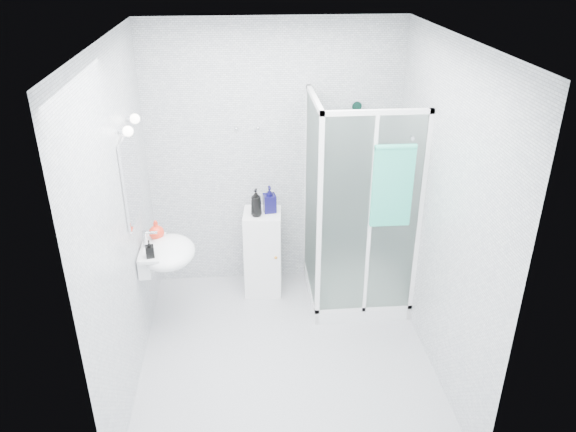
{
  "coord_description": "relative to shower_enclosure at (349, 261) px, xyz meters",
  "views": [
    {
      "loc": [
        -0.3,
        -3.74,
        3.17
      ],
      "look_at": [
        0.05,
        0.35,
        1.15
      ],
      "focal_mm": 35.0,
      "sensor_mm": 36.0,
      "label": 1
    }
  ],
  "objects": [
    {
      "name": "hand_towel",
      "position": [
        0.23,
        -0.4,
        0.95
      ],
      "size": [
        0.33,
        0.05,
        0.71
      ],
      "color": "#31B999",
      "rests_on": "shower_enclosure"
    },
    {
      "name": "soap_dispenser_orange",
      "position": [
        -1.73,
        -0.18,
        0.5
      ],
      "size": [
        0.17,
        0.17,
        0.17
      ],
      "primitive_type": "imported",
      "rotation": [
        0.0,
        0.0,
        0.38
      ],
      "color": "red",
      "rests_on": "wall_basin"
    },
    {
      "name": "storage_cabinet",
      "position": [
        -0.81,
        0.26,
        -0.02
      ],
      "size": [
        0.38,
        0.4,
        0.86
      ],
      "rotation": [
        0.0,
        0.0,
        -0.09
      ],
      "color": "white",
      "rests_on": "ground"
    },
    {
      "name": "shampoo_bottle_b",
      "position": [
        -0.73,
        0.28,
        0.54
      ],
      "size": [
        0.13,
        0.13,
        0.26
      ],
      "primitive_type": "imported",
      "rotation": [
        0.0,
        0.0,
        0.13
      ],
      "color": "#0D0A3F",
      "rests_on": "storage_cabinet"
    },
    {
      "name": "wall_basin",
      "position": [
        -1.66,
        -0.32,
        0.35
      ],
      "size": [
        0.46,
        0.56,
        0.35
      ],
      "color": "white",
      "rests_on": "ground"
    },
    {
      "name": "room",
      "position": [
        -0.67,
        -0.77,
        0.85
      ],
      "size": [
        2.4,
        2.6,
        2.6
      ],
      "color": "silver",
      "rests_on": "ground"
    },
    {
      "name": "shampoo_bottle_a",
      "position": [
        -0.86,
        0.21,
        0.55
      ],
      "size": [
        0.13,
        0.13,
        0.27
      ],
      "primitive_type": "imported",
      "rotation": [
        0.0,
        0.0,
        -0.31
      ],
      "color": "black",
      "rests_on": "storage_cabinet"
    },
    {
      "name": "mirror",
      "position": [
        -1.85,
        -0.32,
        1.05
      ],
      "size": [
        0.02,
        0.6,
        0.7
      ],
      "primitive_type": "cube",
      "color": "white",
      "rests_on": "room"
    },
    {
      "name": "soap_dispenser_black",
      "position": [
        -1.75,
        -0.49,
        0.49
      ],
      "size": [
        0.08,
        0.08,
        0.15
      ],
      "primitive_type": "imported",
      "rotation": [
        0.0,
        0.0,
        0.21
      ],
      "color": "black",
      "rests_on": "wall_basin"
    },
    {
      "name": "shower_enclosure",
      "position": [
        0.0,
        0.0,
        0.0
      ],
      "size": [
        0.9,
        0.95,
        2.0
      ],
      "color": "white",
      "rests_on": "ground"
    },
    {
      "name": "wall_hooks",
      "position": [
        -0.92,
        0.49,
        1.17
      ],
      "size": [
        0.23,
        0.06,
        0.03
      ],
      "color": "silver",
      "rests_on": "room"
    },
    {
      "name": "vanity_lights",
      "position": [
        -1.8,
        -0.32,
        1.47
      ],
      "size": [
        0.1,
        0.4,
        0.08
      ],
      "color": "silver",
      "rests_on": "room"
    }
  ]
}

